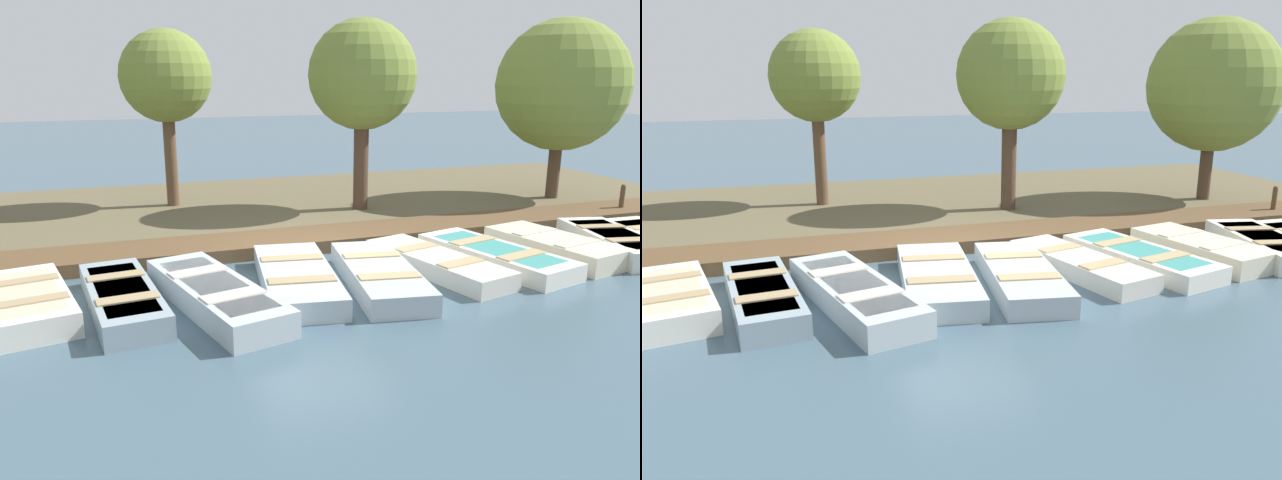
# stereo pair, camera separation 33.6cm
# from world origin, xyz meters

# --- Properties ---
(ground_plane) EXTENTS (80.00, 80.00, 0.00)m
(ground_plane) POSITION_xyz_m (0.00, 0.00, 0.00)
(ground_plane) COLOR #425B6B
(shore_bank) EXTENTS (8.00, 24.00, 0.21)m
(shore_bank) POSITION_xyz_m (-5.00, 0.00, 0.10)
(shore_bank) COLOR brown
(shore_bank) RESTS_ON ground_plane
(dock_walkway) EXTENTS (1.39, 22.92, 0.27)m
(dock_walkway) POSITION_xyz_m (-1.42, 0.00, 0.13)
(dock_walkway) COLOR brown
(dock_walkway) RESTS_ON ground_plane
(rowboat_2) EXTENTS (2.84, 1.63, 0.41)m
(rowboat_2) POSITION_xyz_m (0.86, -5.00, 0.20)
(rowboat_2) COLOR silver
(rowboat_2) RESTS_ON ground_plane
(rowboat_3) EXTENTS (3.13, 1.29, 0.41)m
(rowboat_3) POSITION_xyz_m (1.15, -3.64, 0.20)
(rowboat_3) COLOR #8C9EA8
(rowboat_3) RESTS_ON ground_plane
(rowboat_4) EXTENTS (3.64, 1.82, 0.43)m
(rowboat_4) POSITION_xyz_m (1.49, -2.26, 0.22)
(rowboat_4) COLOR #B2BCC1
(rowboat_4) RESTS_ON ground_plane
(rowboat_5) EXTENTS (3.37, 1.67, 0.39)m
(rowboat_5) POSITION_xyz_m (1.09, -0.80, 0.19)
(rowboat_5) COLOR #B2BCC1
(rowboat_5) RESTS_ON ground_plane
(rowboat_6) EXTENTS (3.31, 1.61, 0.39)m
(rowboat_6) POSITION_xyz_m (1.41, 0.59, 0.20)
(rowboat_6) COLOR #B2BCC1
(rowboat_6) RESTS_ON ground_plane
(rowboat_7) EXTENTS (3.24, 1.64, 0.35)m
(rowboat_7) POSITION_xyz_m (1.05, 1.92, 0.17)
(rowboat_7) COLOR beige
(rowboat_7) RESTS_ON ground_plane
(rowboat_8) EXTENTS (3.35, 1.84, 0.36)m
(rowboat_8) POSITION_xyz_m (1.01, 3.21, 0.17)
(rowboat_8) COLOR silver
(rowboat_8) RESTS_ON ground_plane
(rowboat_9) EXTENTS (2.90, 1.66, 0.42)m
(rowboat_9) POSITION_xyz_m (0.95, 4.64, 0.21)
(rowboat_9) COLOR beige
(rowboat_9) RESTS_ON ground_plane
(rowboat_10) EXTENTS (3.05, 1.67, 0.42)m
(rowboat_10) POSITION_xyz_m (1.08, 6.04, 0.21)
(rowboat_10) COLOR silver
(rowboat_10) RESTS_ON ground_plane
(mooring_post_far) EXTENTS (0.12, 0.12, 0.86)m
(mooring_post_far) POSITION_xyz_m (-1.32, 8.53, 0.43)
(mooring_post_far) COLOR brown
(mooring_post_far) RESTS_ON ground_plane
(park_tree_left) EXTENTS (2.28, 2.28, 4.61)m
(park_tree_left) POSITION_xyz_m (-5.65, -2.08, 3.43)
(park_tree_left) COLOR brown
(park_tree_left) RESTS_ON ground_plane
(park_tree_center) EXTENTS (2.64, 2.64, 4.83)m
(park_tree_center) POSITION_xyz_m (-3.66, 2.37, 3.46)
(park_tree_center) COLOR #4C3828
(park_tree_center) RESTS_ON ground_plane
(park_tree_right) EXTENTS (3.45, 3.45, 4.96)m
(park_tree_right) POSITION_xyz_m (-3.22, 7.93, 3.22)
(park_tree_right) COLOR #4C3828
(park_tree_right) RESTS_ON ground_plane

